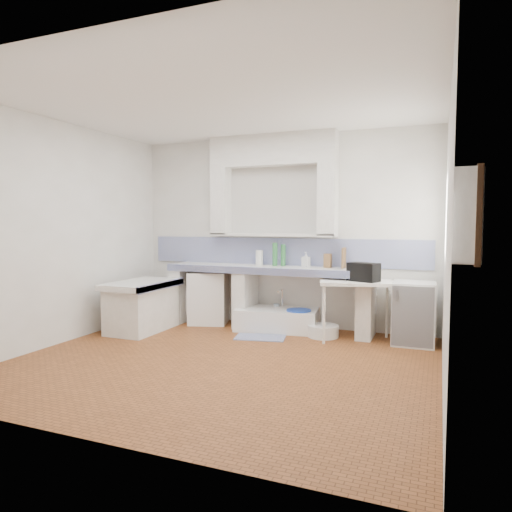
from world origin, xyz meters
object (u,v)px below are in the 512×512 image
at_px(side_table, 356,311).
at_px(fridge, 414,313).
at_px(stove, 209,297).
at_px(sink, 277,320).

relative_size(side_table, fridge, 1.19).
distance_m(stove, sink, 1.14).
xyz_separation_m(side_table, fridge, (0.70, 0.11, 0.00)).
bearing_deg(stove, sink, -18.60).
xyz_separation_m(stove, side_table, (2.27, -0.24, -0.00)).
bearing_deg(fridge, sink, 175.92).
height_order(stove, side_table, stove).
relative_size(stove, side_table, 0.84).
height_order(stove, fridge, fridge).
height_order(side_table, fridge, fridge).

